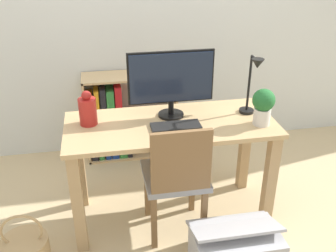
# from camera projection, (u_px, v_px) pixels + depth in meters

# --- Properties ---
(ground_plane) EXTENTS (10.00, 10.00, 0.00)m
(ground_plane) POSITION_uv_depth(u_px,v_px,m) (170.00, 213.00, 2.85)
(ground_plane) COLOR #CCB284
(wall_back) EXTENTS (8.00, 0.05, 2.60)m
(wall_back) POSITION_uv_depth(u_px,v_px,m) (146.00, 3.00, 3.20)
(wall_back) COLOR silver
(wall_back) RESTS_ON ground_plane
(desk) EXTENTS (1.35, 0.58, 0.74)m
(desk) POSITION_uv_depth(u_px,v_px,m) (171.00, 143.00, 2.58)
(desk) COLOR tan
(desk) RESTS_ON ground_plane
(monitor) EXTENTS (0.56, 0.17, 0.44)m
(monitor) POSITION_uv_depth(u_px,v_px,m) (171.00, 80.00, 2.49)
(monitor) COLOR black
(monitor) RESTS_ON desk
(keyboard) EXTENTS (0.31, 0.13, 0.02)m
(keyboard) POSITION_uv_depth(u_px,v_px,m) (176.00, 126.00, 2.46)
(keyboard) COLOR black
(keyboard) RESTS_ON desk
(vase) EXTENTS (0.11, 0.11, 0.23)m
(vase) POSITION_uv_depth(u_px,v_px,m) (88.00, 110.00, 2.46)
(vase) COLOR #B2231E
(vase) RESTS_ON desk
(desk_lamp) EXTENTS (0.10, 0.19, 0.40)m
(desk_lamp) POSITION_uv_depth(u_px,v_px,m) (253.00, 81.00, 2.50)
(desk_lamp) COLOR black
(desk_lamp) RESTS_ON desk
(potted_plant) EXTENTS (0.14, 0.14, 0.24)m
(potted_plant) POSITION_uv_depth(u_px,v_px,m) (263.00, 105.00, 2.44)
(potted_plant) COLOR silver
(potted_plant) RESTS_ON desk
(chair) EXTENTS (0.40, 0.40, 0.85)m
(chair) POSITION_uv_depth(u_px,v_px,m) (176.00, 176.00, 2.46)
(chair) COLOR gray
(chair) RESTS_ON ground_plane
(bookshelf) EXTENTS (0.79, 0.28, 0.75)m
(bookshelf) POSITION_uv_depth(u_px,v_px,m) (117.00, 120.00, 3.44)
(bookshelf) COLOR tan
(bookshelf) RESTS_ON ground_plane
(basket) EXTENTS (0.29, 0.29, 0.38)m
(basket) POSITION_uv_depth(u_px,v_px,m) (26.00, 251.00, 2.39)
(basket) COLOR tan
(basket) RESTS_ON ground_plane
(storage_box) EXTENTS (0.52, 0.37, 0.34)m
(storage_box) POSITION_uv_depth(u_px,v_px,m) (235.00, 250.00, 2.34)
(storage_box) COLOR #B2B2B7
(storage_box) RESTS_ON ground_plane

